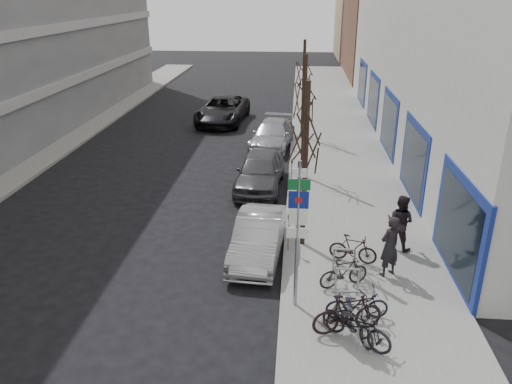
% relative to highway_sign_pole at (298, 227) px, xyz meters
% --- Properties ---
extents(ground, '(120.00, 120.00, 0.00)m').
position_rel_highway_sign_pole_xyz_m(ground, '(-2.40, 0.01, -2.46)').
color(ground, black).
rests_on(ground, ground).
extents(sidewalk_east, '(5.00, 70.00, 0.15)m').
position_rel_highway_sign_pole_xyz_m(sidewalk_east, '(2.10, 10.01, -2.38)').
color(sidewalk_east, slate).
rests_on(sidewalk_east, ground).
extents(sidewalk_west, '(3.00, 70.00, 0.15)m').
position_rel_highway_sign_pole_xyz_m(sidewalk_west, '(-13.40, 10.01, -2.38)').
color(sidewalk_west, slate).
rests_on(sidewalk_west, ground).
extents(brick_building_far, '(12.00, 14.00, 8.00)m').
position_rel_highway_sign_pole_xyz_m(brick_building_far, '(10.60, 40.01, 1.54)').
color(brick_building_far, brown).
rests_on(brick_building_far, ground).
extents(tan_building_far, '(13.00, 12.00, 9.00)m').
position_rel_highway_sign_pole_xyz_m(tan_building_far, '(11.10, 55.01, 2.04)').
color(tan_building_far, '#937A5B').
rests_on(tan_building_far, ground).
extents(highway_sign_pole, '(0.55, 0.10, 4.20)m').
position_rel_highway_sign_pole_xyz_m(highway_sign_pole, '(0.00, 0.00, 0.00)').
color(highway_sign_pole, gray).
rests_on(highway_sign_pole, ground).
extents(bike_rack, '(0.66, 2.26, 0.83)m').
position_rel_highway_sign_pole_xyz_m(bike_rack, '(1.40, 0.61, -1.80)').
color(bike_rack, gray).
rests_on(bike_rack, sidewalk_east).
extents(tree_near, '(1.80, 1.80, 5.50)m').
position_rel_highway_sign_pole_xyz_m(tree_near, '(0.20, 3.51, 1.65)').
color(tree_near, black).
rests_on(tree_near, ground).
extents(tree_mid, '(1.80, 1.80, 5.50)m').
position_rel_highway_sign_pole_xyz_m(tree_mid, '(0.20, 10.01, 1.65)').
color(tree_mid, black).
rests_on(tree_mid, ground).
extents(tree_far, '(1.80, 1.80, 5.50)m').
position_rel_highway_sign_pole_xyz_m(tree_far, '(0.20, 16.51, 1.65)').
color(tree_far, black).
rests_on(tree_far, ground).
extents(meter_front, '(0.10, 0.08, 1.27)m').
position_rel_highway_sign_pole_xyz_m(meter_front, '(-0.25, 3.01, -1.54)').
color(meter_front, gray).
rests_on(meter_front, sidewalk_east).
extents(meter_mid, '(0.10, 0.08, 1.27)m').
position_rel_highway_sign_pole_xyz_m(meter_mid, '(-0.25, 8.51, -1.54)').
color(meter_mid, gray).
rests_on(meter_mid, sidewalk_east).
extents(meter_back, '(0.10, 0.08, 1.27)m').
position_rel_highway_sign_pole_xyz_m(meter_back, '(-0.25, 14.01, -1.54)').
color(meter_back, gray).
rests_on(meter_back, sidewalk_east).
extents(bike_near_left, '(1.20, 1.75, 1.03)m').
position_rel_highway_sign_pole_xyz_m(bike_near_left, '(1.44, -1.09, -1.79)').
color(bike_near_left, black).
rests_on(bike_near_left, sidewalk_east).
extents(bike_near_right, '(1.89, 1.06, 1.10)m').
position_rel_highway_sign_pole_xyz_m(bike_near_right, '(1.27, -1.03, -1.76)').
color(bike_near_right, black).
rests_on(bike_near_right, sidewalk_east).
extents(bike_mid_curb, '(1.65, 0.66, 0.98)m').
position_rel_highway_sign_pole_xyz_m(bike_mid_curb, '(1.56, -0.45, -1.82)').
color(bike_mid_curb, black).
rests_on(bike_mid_curb, sidewalk_east).
extents(bike_mid_inner, '(1.56, 1.02, 0.92)m').
position_rel_highway_sign_pole_xyz_m(bike_mid_inner, '(1.35, 1.03, -1.85)').
color(bike_mid_inner, black).
rests_on(bike_mid_inner, sidewalk_east).
extents(bike_far_curb, '(1.83, 1.51, 1.13)m').
position_rel_highway_sign_pole_xyz_m(bike_far_curb, '(1.45, -1.39, -1.74)').
color(bike_far_curb, black).
rests_on(bike_far_curb, sidewalk_east).
extents(bike_far_inner, '(1.56, 0.85, 0.91)m').
position_rel_highway_sign_pole_xyz_m(bike_far_inner, '(1.74, 2.44, -1.86)').
color(bike_far_inner, black).
rests_on(bike_far_inner, sidewalk_east).
extents(parked_car_front, '(1.69, 4.18, 1.35)m').
position_rel_highway_sign_pole_xyz_m(parked_car_front, '(-1.20, 2.81, -1.78)').
color(parked_car_front, '#9F9FA4').
rests_on(parked_car_front, ground).
extents(parked_car_mid, '(2.10, 4.70, 1.57)m').
position_rel_highway_sign_pole_xyz_m(parked_car_mid, '(-1.60, 8.74, -1.67)').
color(parked_car_mid, '#444449').
rests_on(parked_car_mid, ground).
extents(parked_car_back, '(2.54, 5.06, 1.41)m').
position_rel_highway_sign_pole_xyz_m(parked_car_back, '(-1.38, 14.80, -1.75)').
color(parked_car_back, '#A0A0A5').
rests_on(parked_car_back, ground).
extents(lane_car, '(3.17, 6.08, 1.64)m').
position_rel_highway_sign_pole_xyz_m(lane_car, '(-4.86, 20.02, -1.64)').
color(lane_car, black).
rests_on(lane_car, ground).
extents(pedestrian_near, '(0.82, 0.76, 1.88)m').
position_rel_highway_sign_pole_xyz_m(pedestrian_near, '(2.68, 1.75, -1.37)').
color(pedestrian_near, black).
rests_on(pedestrian_near, sidewalk_east).
extents(pedestrian_far, '(0.83, 0.77, 1.86)m').
position_rel_highway_sign_pole_xyz_m(pedestrian_far, '(3.29, 3.48, -1.38)').
color(pedestrian_far, black).
rests_on(pedestrian_far, sidewalk_east).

